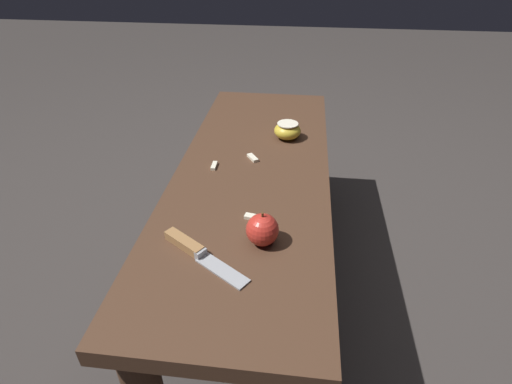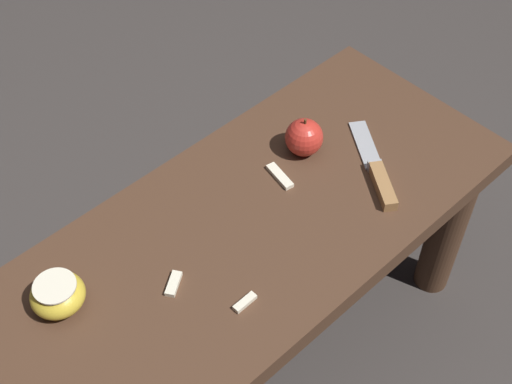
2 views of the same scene
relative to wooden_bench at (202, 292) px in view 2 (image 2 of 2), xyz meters
name	(u,v)px [view 2 (image 2 of 2)]	position (x,y,z in m)	size (l,w,h in m)	color
ground_plane	(212,384)	(0.00, 0.00, -0.34)	(8.00, 8.00, 0.00)	#383330
wooden_bench	(202,292)	(0.00, 0.00, 0.00)	(1.19, 0.42, 0.43)	#472D1E
knife	(378,175)	(-0.35, 0.08, 0.09)	(0.15, 0.20, 0.02)	#9EA0A5
apple_whole	(304,137)	(-0.30, -0.06, 0.12)	(0.07, 0.07, 0.08)	red
apple_cut	(58,295)	(0.20, -0.08, 0.11)	(0.08, 0.08, 0.05)	gold
apple_slice_near_knife	(280,176)	(-0.22, -0.04, 0.09)	(0.03, 0.07, 0.01)	silver
apple_slice_center	(174,284)	(0.06, 0.01, 0.09)	(0.05, 0.04, 0.01)	silver
apple_slice_near_bowl	(246,301)	(0.00, 0.11, 0.09)	(0.04, 0.01, 0.01)	silver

